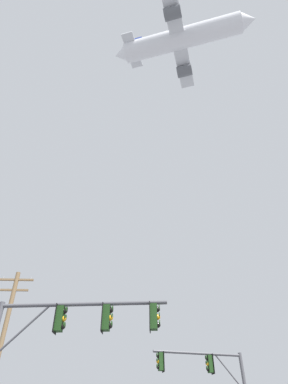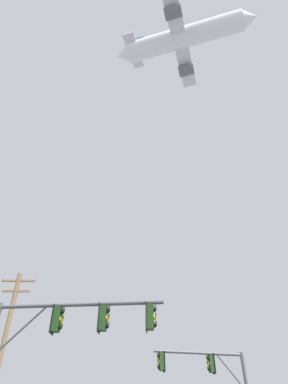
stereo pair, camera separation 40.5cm
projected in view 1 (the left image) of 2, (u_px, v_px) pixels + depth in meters
name	position (u px, v px, depth m)	size (l,w,h in m)	color
signal_pole_near	(62.00, 337.00, 11.97)	(6.47, 0.93, 5.99)	#4C4C51
signal_pole_far	(213.00, 380.00, 18.54)	(5.35, 1.26, 5.89)	#4C4C51
airplane	(182.00, 39.00, 51.73)	(22.07, 17.05, 6.11)	white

